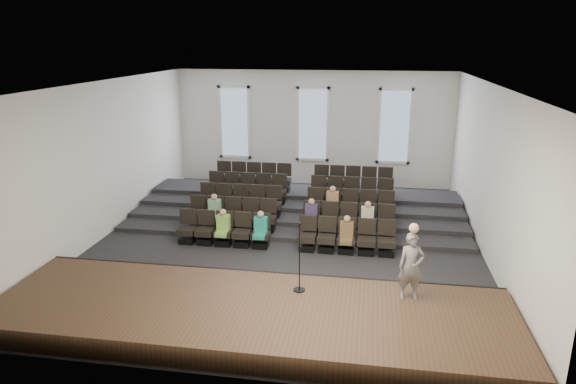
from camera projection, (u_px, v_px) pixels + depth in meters
The scene contains 14 objects.
ground at pixel (287, 242), 16.50m from camera, with size 14.00×14.00×0.00m, color black.
ceiling at pixel (287, 83), 15.07m from camera, with size 12.00×14.00×0.02m, color white.
wall_back at pixel (313, 129), 22.43m from camera, with size 12.00×0.04×5.00m, color silver.
wall_front at pixel (223, 258), 9.14m from camera, with size 12.00×0.04×5.00m, color silver.
wall_left at pixel (105, 159), 16.71m from camera, with size 0.04×14.00×5.00m, color silver.
wall_right at pixel (491, 174), 14.86m from camera, with size 0.04×14.00×5.00m, color silver.
stage at pixel (250, 315), 11.60m from camera, with size 11.80×3.60×0.50m, color #41291B.
stage_lip at pixel (266, 281), 13.28m from camera, with size 11.80×0.06×0.52m, color black.
risers at pixel (300, 206), 19.44m from camera, with size 11.80×4.80×0.60m.
seating_rows at pixel (294, 207), 17.76m from camera, with size 6.80×4.70×1.67m.
windows at pixel (313, 124), 22.30m from camera, with size 8.44×0.10×3.24m.
audience at pixel (293, 217), 16.39m from camera, with size 5.45×2.64×1.10m.
speaker at pixel (411, 266), 11.65m from camera, with size 0.58×0.38×1.58m, color #65615F.
mic_stand at pixel (299, 271), 12.08m from camera, with size 0.29×0.29×1.73m.
Camera 1 is at (2.49, -15.15, 6.24)m, focal length 32.00 mm.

